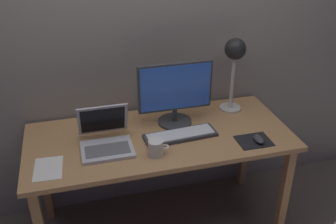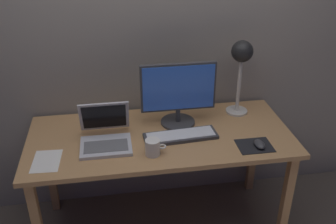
# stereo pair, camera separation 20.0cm
# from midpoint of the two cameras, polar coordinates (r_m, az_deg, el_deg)

# --- Properties ---
(ground_plane) EXTENTS (4.80, 4.80, 0.00)m
(ground_plane) POSITION_cam_midpoint_polar(r_m,az_deg,el_deg) (2.81, 1.14, -16.33)
(ground_plane) COLOR brown
(ground_plane) RESTS_ON ground
(back_wall) EXTENTS (4.80, 0.06, 2.60)m
(back_wall) POSITION_cam_midpoint_polar(r_m,az_deg,el_deg) (2.48, -0.23, 12.58)
(back_wall) COLOR gray
(back_wall) RESTS_ON ground
(desk) EXTENTS (1.60, 0.70, 0.74)m
(desk) POSITION_cam_midpoint_polar(r_m,az_deg,el_deg) (2.39, 1.29, -5.04)
(desk) COLOR tan
(desk) RESTS_ON ground
(monitor) EXTENTS (0.47, 0.22, 0.41)m
(monitor) POSITION_cam_midpoint_polar(r_m,az_deg,el_deg) (2.37, 3.94, 2.90)
(monitor) COLOR #38383A
(monitor) RESTS_ON desk
(keyboard_main) EXTENTS (0.45, 0.17, 0.03)m
(keyboard_main) POSITION_cam_midpoint_polar(r_m,az_deg,el_deg) (2.32, 4.35, -3.59)
(keyboard_main) COLOR #38383A
(keyboard_main) RESTS_ON desk
(laptop) EXTENTS (0.29, 0.31, 0.23)m
(laptop) POSITION_cam_midpoint_polar(r_m,az_deg,el_deg) (2.27, -6.80, -2.99)
(laptop) COLOR silver
(laptop) RESTS_ON desk
(desk_lamp) EXTENTS (0.14, 0.14, 0.50)m
(desk_lamp) POSITION_cam_midpoint_polar(r_m,az_deg,el_deg) (2.50, 13.09, 7.48)
(desk_lamp) COLOR beige
(desk_lamp) RESTS_ON desk
(mousepad) EXTENTS (0.20, 0.16, 0.00)m
(mousepad) POSITION_cam_midpoint_polar(r_m,az_deg,el_deg) (2.32, 15.12, -4.90)
(mousepad) COLOR black
(mousepad) RESTS_ON desk
(mouse) EXTENTS (0.06, 0.10, 0.03)m
(mouse) POSITION_cam_midpoint_polar(r_m,az_deg,el_deg) (2.31, 15.83, -4.68)
(mouse) COLOR #38383A
(mouse) RESTS_ON mousepad
(coffee_mug) EXTENTS (0.12, 0.08, 0.09)m
(coffee_mug) POSITION_cam_midpoint_polar(r_m,az_deg,el_deg) (2.15, 0.42, -5.32)
(coffee_mug) COLOR white
(coffee_mug) RESTS_ON desk
(paper_sheet_by_keyboard) EXTENTS (0.16, 0.22, 0.00)m
(paper_sheet_by_keyboard) POSITION_cam_midpoint_polar(r_m,az_deg,el_deg) (2.19, -15.04, -7.09)
(paper_sheet_by_keyboard) COLOR white
(paper_sheet_by_keyboard) RESTS_ON desk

